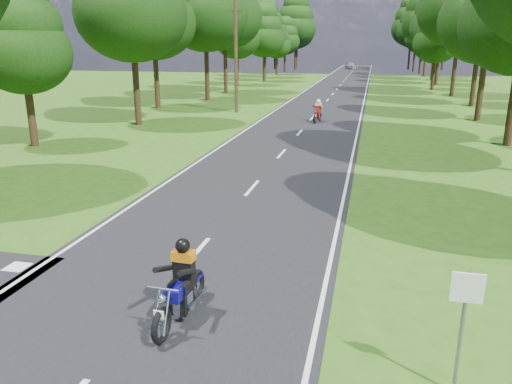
# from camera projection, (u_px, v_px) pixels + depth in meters

# --- Properties ---
(ground) EXTENTS (160.00, 160.00, 0.00)m
(ground) POSITION_uv_depth(u_px,v_px,m) (164.00, 291.00, 10.53)
(ground) COLOR #295012
(ground) RESTS_ON ground
(main_road) EXTENTS (7.00, 140.00, 0.02)m
(main_road) POSITION_uv_depth(u_px,v_px,m) (337.00, 89.00, 57.22)
(main_road) COLOR black
(main_road) RESTS_ON ground
(road_markings) EXTENTS (7.40, 140.00, 0.01)m
(road_markings) POSITION_uv_depth(u_px,v_px,m) (335.00, 90.00, 55.50)
(road_markings) COLOR silver
(road_markings) RESTS_ON main_road
(treeline) EXTENTS (40.00, 115.35, 14.78)m
(treeline) POSITION_uv_depth(u_px,v_px,m) (357.00, 17.00, 63.95)
(treeline) COLOR black
(treeline) RESTS_ON ground
(telegraph_pole) EXTENTS (1.20, 0.26, 8.00)m
(telegraph_pole) POSITION_uv_depth(u_px,v_px,m) (236.00, 57.00, 36.81)
(telegraph_pole) COLOR #382616
(telegraph_pole) RESTS_ON ground
(road_sign) EXTENTS (0.45, 0.07, 2.00)m
(road_sign) POSITION_uv_depth(u_px,v_px,m) (464.00, 313.00, 7.08)
(road_sign) COLOR slate
(road_sign) RESTS_ON ground
(rider_near_blue) EXTENTS (0.73, 1.90, 1.56)m
(rider_near_blue) POSITION_uv_depth(u_px,v_px,m) (179.00, 282.00, 9.21)
(rider_near_blue) COLOR #100B83
(rider_near_blue) RESTS_ON main_road
(rider_far_red) EXTENTS (0.80, 1.84, 1.48)m
(rider_far_red) POSITION_uv_depth(u_px,v_px,m) (318.00, 111.00, 32.95)
(rider_far_red) COLOR #9A0B11
(rider_far_red) RESTS_ON main_road
(distant_car) EXTENTS (2.69, 4.35, 1.38)m
(distant_car) POSITION_uv_depth(u_px,v_px,m) (350.00, 66.00, 102.52)
(distant_car) COLOR #A7A9AE
(distant_car) RESTS_ON main_road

